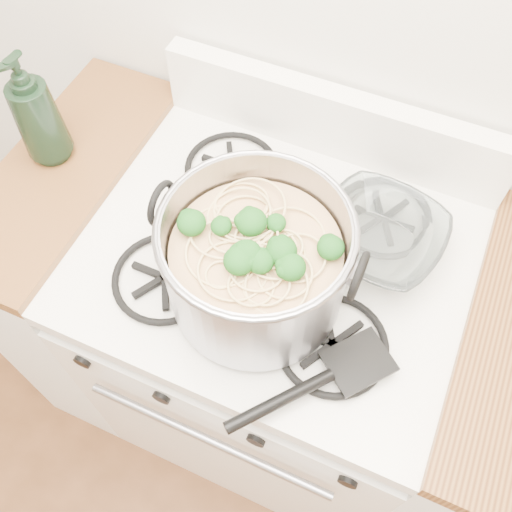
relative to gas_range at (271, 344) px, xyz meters
The scene contains 6 objects.
gas_range is the anchor object (origin of this frame).
counter_left 0.51m from the gas_range, behind, with size 0.25×0.65×0.92m.
stock_pot 0.60m from the gas_range, 87.68° to the right, with size 0.36×0.33×0.22m.
spatula 0.57m from the gas_range, 36.39° to the right, with size 0.29×0.31×0.02m, color black, non-canonical shape.
glass_bowl 0.54m from the gas_range, 25.27° to the left, with size 0.10×0.10×0.02m, color white.
bottle 0.82m from the gas_range, behind, with size 0.10×0.10×0.26m, color black.
Camera 1 is at (0.21, 0.69, 1.86)m, focal length 40.00 mm.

